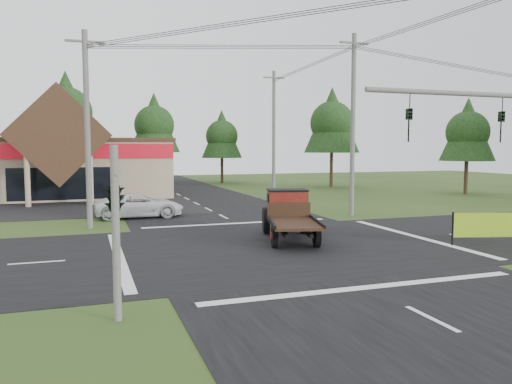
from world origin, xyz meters
name	(u,v)px	position (x,y,z in m)	size (l,w,h in m)	color
ground	(283,246)	(0.00, 0.00, 0.00)	(120.00, 120.00, 0.00)	#2B4318
road_ns	(283,246)	(0.00, 0.00, 0.01)	(12.00, 120.00, 0.02)	black
road_ew	(283,246)	(0.00, 0.00, 0.01)	(120.00, 12.00, 0.02)	black
parking_apron	(0,209)	(-14.00, 19.00, 0.01)	(28.00, 14.00, 0.02)	black
traffic_signal_corner	(114,180)	(-7.50, -7.32, 3.52)	(0.53, 2.48, 4.40)	#595651
utility_pole_nw	(87,128)	(-8.00, 8.00, 5.39)	(2.00, 0.30, 10.50)	#595651
utility_pole_ne	(353,124)	(8.00, 8.00, 5.89)	(2.00, 0.30, 11.50)	#595651
utility_pole_n	(274,133)	(8.00, 22.00, 5.74)	(2.00, 0.30, 11.20)	#595651
tree_row_c	(66,110)	(-10.00, 41.00, 8.72)	(7.28, 7.28, 13.13)	#332316
tree_row_d	(154,123)	(0.00, 42.00, 7.38)	(6.16, 6.16, 11.11)	#332316
tree_row_e	(222,135)	(8.00, 40.00, 6.03)	(5.04, 5.04, 9.09)	#332316
tree_side_ne	(332,121)	(18.00, 30.00, 7.38)	(6.16, 6.16, 11.11)	#332316
tree_side_e_near	(468,130)	(26.00, 18.00, 6.03)	(5.04, 5.04, 9.09)	#332316
antique_flatbed_truck	(290,216)	(0.83, 1.14, 1.19)	(2.17, 5.67, 2.37)	#5D0D0F
roadside_banner	(500,228)	(9.24, -2.93, 0.76)	(4.44, 0.13, 1.52)	#7FA716
white_pickup	(139,205)	(-5.02, 11.57, 0.76)	(2.52, 5.46, 1.52)	silver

